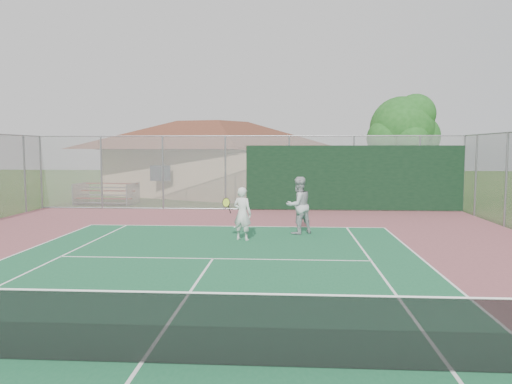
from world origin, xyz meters
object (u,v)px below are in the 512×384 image
(clubhouse, at_px, (213,151))
(player_grey_back, at_px, (298,206))
(tree, at_px, (404,131))
(player_white_front, at_px, (242,214))
(bleachers, at_px, (107,193))

(clubhouse, xyz_separation_m, player_grey_back, (5.08, -14.40, -1.81))
(tree, relative_size, player_white_front, 3.53)
(tree, bearing_deg, clubhouse, 167.71)
(player_grey_back, bearing_deg, tree, -150.29)
(clubhouse, height_order, bleachers, clubhouse)
(player_white_front, bearing_deg, player_grey_back, -121.55)
(bleachers, distance_m, player_white_front, 12.76)
(clubhouse, relative_size, bleachers, 5.00)
(clubhouse, height_order, player_white_front, clubhouse)
(tree, height_order, player_grey_back, tree)
(bleachers, xyz_separation_m, player_grey_back, (9.85, -8.59, 0.39))
(bleachers, relative_size, player_grey_back, 1.55)
(clubhouse, xyz_separation_m, tree, (11.21, -2.44, 1.13))
(player_grey_back, bearing_deg, player_white_front, 2.77)
(bleachers, xyz_separation_m, player_white_front, (8.05, -9.89, 0.27))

